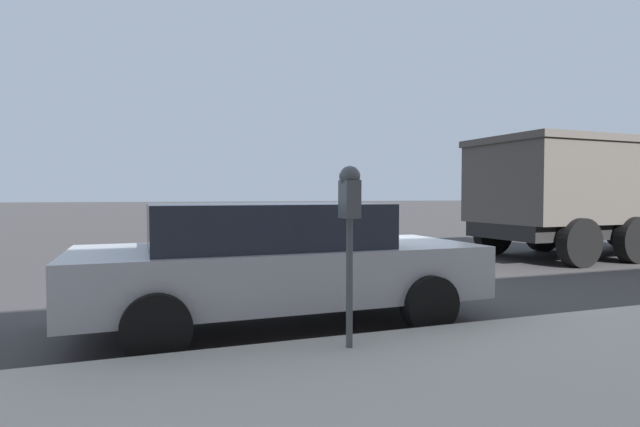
{
  "coord_description": "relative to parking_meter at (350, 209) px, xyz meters",
  "views": [
    {
      "loc": [
        -6.66,
        2.1,
        1.52
      ],
      "look_at": [
        -2.25,
        0.53,
        1.35
      ],
      "focal_mm": 28.0,
      "sensor_mm": 36.0,
      "label": 1
    }
  ],
  "objects": [
    {
      "name": "parking_meter",
      "position": [
        0.0,
        0.0,
        0.0
      ],
      "size": [
        0.21,
        0.19,
        1.63
      ],
      "color": "#4C5156",
      "rests_on": "sidewalk"
    },
    {
      "name": "dump_truck",
      "position": [
        5.32,
        -9.12,
        0.24
      ],
      "size": [
        3.15,
        6.94,
        2.85
      ],
      "rotation": [
        0.0,
        0.0,
        3.19
      ],
      "color": "black",
      "rests_on": "ground_plane"
    },
    {
      "name": "ground_plane",
      "position": [
        2.58,
        -0.36,
        -1.4
      ],
      "size": [
        220.0,
        220.0,
        0.0
      ],
      "primitive_type": "plane",
      "color": "#3D3A3A"
    },
    {
      "name": "car_silver",
      "position": [
        1.57,
        0.25,
        -0.64
      ],
      "size": [
        2.11,
        4.64,
        1.42
      ],
      "rotation": [
        0.0,
        0.0,
        3.15
      ],
      "color": "#B7BABF",
      "rests_on": "ground_plane"
    }
  ]
}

